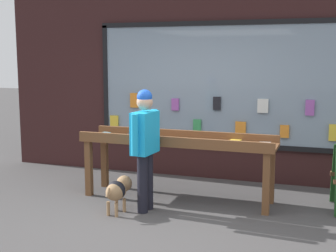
% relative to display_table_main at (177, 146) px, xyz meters
% --- Properties ---
extents(ground_plane, '(40.00, 40.00, 0.00)m').
position_rel_display_table_main_xyz_m(ground_plane, '(0.00, -1.02, -0.78)').
color(ground_plane, '#474444').
extents(shopfront_facade, '(7.16, 0.29, 3.61)m').
position_rel_display_table_main_xyz_m(shopfront_facade, '(0.07, 1.37, 1.00)').
color(shopfront_facade, '#331919').
rests_on(shopfront_facade, ground_plane).
extents(display_table_main, '(2.78, 0.69, 0.96)m').
position_rel_display_table_main_xyz_m(display_table_main, '(0.00, 0.00, 0.00)').
color(display_table_main, brown).
rests_on(display_table_main, ground_plane).
extents(person_browsing, '(0.26, 0.64, 1.61)m').
position_rel_display_table_main_xyz_m(person_browsing, '(-0.24, -0.62, 0.16)').
color(person_browsing, black).
rests_on(person_browsing, ground_plane).
extents(small_dog, '(0.27, 0.57, 0.46)m').
position_rel_display_table_main_xyz_m(small_dog, '(-0.55, -0.82, -0.47)').
color(small_dog, '#99724C').
rests_on(small_dog, ground_plane).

